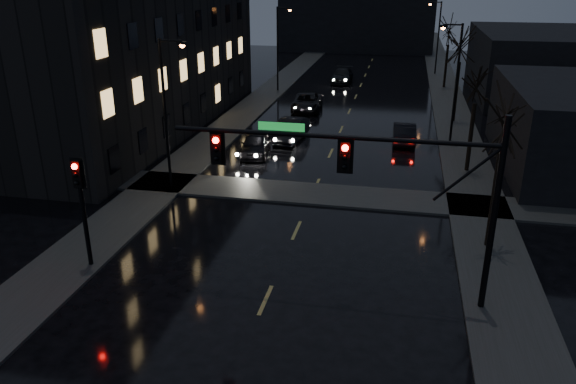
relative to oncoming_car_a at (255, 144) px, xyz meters
The scene contains 21 objects.
sidewalk_left 10.96m from the oncoming_car_a, 110.04° to the left, with size 3.00×140.00×0.12m, color #2D2D2B.
sidewalk_right 16.78m from the oncoming_car_a, 37.81° to the left, with size 3.00×140.00×0.12m, color #2D2D2B.
sidewalk_cross 7.85m from the oncoming_car_a, 52.62° to the right, with size 40.00×3.00×0.12m, color #2D2D2B.
apartment_block 13.92m from the oncoming_car_a, 155.80° to the left, with size 12.00×30.00×12.00m, color black.
commercial_right_far 31.94m from the oncoming_car_a, 46.95° to the left, with size 12.00×18.00×6.00m, color black.
far_block 53.41m from the oncoming_car_a, 88.12° to the left, with size 22.00×10.00×8.00m, color black.
signal_mast 18.39m from the oncoming_car_a, 61.33° to the right, with size 11.11×0.41×7.00m.
signal_pole_left 16.13m from the oncoming_car_a, 99.92° to the right, with size 0.35×0.41×4.53m.
tree_near 17.83m from the oncoming_car_a, 39.18° to the right, with size 3.52×3.52×8.08m.
tree_mid_a 14.12m from the oncoming_car_a, ahead, with size 3.30×3.30×7.58m.
tree_mid_b 18.30m from the oncoming_car_a, 40.63° to the left, with size 3.74×3.74×8.59m.
tree_far 28.99m from the oncoming_car_a, 62.52° to the left, with size 3.43×3.43×7.88m.
streetlight_l_near 8.34m from the oncoming_car_a, 112.86° to the right, with size 1.53×0.28×8.00m.
streetlight_l_far 20.88m from the oncoming_car_a, 97.95° to the left, with size 1.53×0.28×8.00m.
streetlight_r_mid 14.01m from the oncoming_car_a, 23.18° to the left, with size 1.53×0.28×8.00m.
streetlight_r_far 35.72m from the oncoming_car_a, 69.67° to the left, with size 1.53×0.28×8.00m.
oncoming_car_a is the anchor object (origin of this frame).
oncoming_car_b 3.96m from the oncoming_car_a, 66.72° to the left, with size 1.60×4.59×1.51m, color black.
oncoming_car_c 12.93m from the oncoming_car_a, 84.84° to the left, with size 2.35×5.10×1.42m, color black.
oncoming_car_d 26.45m from the oncoming_car_a, 84.31° to the left, with size 2.04×5.03×1.46m, color black.
lead_car 10.52m from the oncoming_car_a, 26.78° to the left, with size 1.51×4.32×1.42m, color black.
Camera 1 is at (4.33, -8.99, 11.17)m, focal length 35.00 mm.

